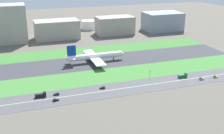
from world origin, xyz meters
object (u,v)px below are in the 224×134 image
object	(u,v)px
truck_1	(183,76)
hangar_building	(57,29)
terminal_building	(10,24)
fuel_tank_west	(88,25)
fuel_tank_centre	(110,23)
car_4	(103,88)
airliner	(94,56)
car_0	(56,100)
cargo_warehouse	(162,21)
car_2	(57,94)
traffic_light	(150,74)
truck_0	(41,95)
car_3	(215,77)
car_1	(201,79)
office_tower	(115,25)

from	to	relation	value
truck_1	hangar_building	xyz separation A→B (m)	(-83.45, 182.00, 10.83)
terminal_building	fuel_tank_west	xyz separation A→B (m)	(114.92, 45.00, -17.53)
fuel_tank_centre	car_4	bearing A→B (deg)	-110.01
airliner	car_0	bearing A→B (deg)	-123.59
truck_1	cargo_warehouse	xyz separation A→B (m)	(77.20, 182.00, 11.93)
truck_1	cargo_warehouse	bearing A→B (deg)	67.02
car_2	traffic_light	xyz separation A→B (m)	(83.95, 7.99, 3.37)
truck_1	truck_0	distance (m)	124.69
fuel_tank_centre	car_3	bearing A→B (deg)	-85.18
truck_0	terminal_building	size ratio (longest dim) A/B	0.17
car_4	fuel_tank_centre	size ratio (longest dim) A/B	0.23
airliner	traffic_light	world-z (taller)	airliner
truck_0	cargo_warehouse	distance (m)	272.08
car_1	traffic_light	world-z (taller)	traffic_light
car_4	traffic_light	world-z (taller)	traffic_light
fuel_tank_west	car_1	bearing A→B (deg)	-80.31
car_1	hangar_building	xyz separation A→B (m)	(-96.08, 192.00, 11.58)
car_1	truck_0	size ratio (longest dim) A/B	0.52
car_2	office_tower	xyz separation A→B (m)	(112.68, 182.00, 11.64)
terminal_building	car_4	bearing A→B (deg)	-69.67
car_0	car_2	size ratio (longest dim) A/B	1.00
truck_1	terminal_building	distance (m)	232.40
fuel_tank_west	fuel_tank_centre	world-z (taller)	fuel_tank_centre
car_0	cargo_warehouse	bearing A→B (deg)	-135.04
cargo_warehouse	fuel_tank_centre	world-z (taller)	cargo_warehouse
car_0	truck_0	bearing A→B (deg)	-46.10
car_2	car_4	xyz separation A→B (m)	(37.40, 0.00, 0.00)
car_4	cargo_warehouse	size ratio (longest dim) A/B	0.08
fuel_tank_west	fuel_tank_centre	distance (m)	35.18
airliner	car_3	bearing A→B (deg)	-40.72
truck_1	traffic_light	size ratio (longest dim) A/B	1.17
airliner	car_2	world-z (taller)	airliner
car_0	car_3	world-z (taller)	same
airliner	car_0	world-z (taller)	airliner
truck_0	traffic_light	xyz separation A→B (m)	(95.93, 7.99, 2.62)
car_3	hangar_building	world-z (taller)	hangar_building
car_4	car_2	bearing A→B (deg)	180.00
car_3	hangar_building	size ratio (longest dim) A/B	0.07
airliner	truck_0	xyz separation A→B (m)	(-61.42, -68.00, -4.56)
car_1	terminal_building	xyz separation A→B (m)	(-155.38, 192.00, 23.28)
airliner	office_tower	bearing A→B (deg)	60.98
truck_1	fuel_tank_centre	distance (m)	227.19
fuel_tank_west	truck_1	bearing A→B (deg)	-83.01
terminal_building	airliner	bearing A→B (deg)	-55.12
truck_1	car_2	size ratio (longest dim) A/B	1.91
airliner	cargo_warehouse	distance (m)	181.06
terminal_building	office_tower	world-z (taller)	terminal_building
car_1	traffic_light	bearing A→B (deg)	-23.50
office_tower	truck_1	bearing A→B (deg)	-89.99
fuel_tank_centre	terminal_building	bearing A→B (deg)	-163.31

